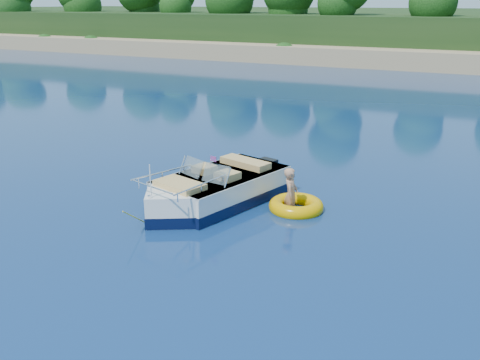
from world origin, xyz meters
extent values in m
plane|color=#0B264D|center=(0.00, 0.00, 0.00)|extent=(160.00, 160.00, 0.00)
cube|color=tan|center=(0.00, 38.00, 0.50)|extent=(170.00, 8.00, 2.00)
cube|color=black|center=(0.00, 65.00, 1.00)|extent=(170.00, 56.00, 6.00)
cylinder|color=black|center=(-45.00, 41.00, 2.90)|extent=(0.44, 0.44, 2.80)
cylinder|color=black|center=(-18.00, 40.50, 3.10)|extent=(0.44, 0.44, 3.20)
cylinder|color=black|center=(0.00, 42.00, 3.30)|extent=(0.44, 0.44, 3.60)
cube|color=white|center=(-2.77, 2.28, 0.30)|extent=(2.86, 4.07, 1.02)
cube|color=white|center=(-3.23, 0.60, 0.30)|extent=(1.88, 1.88, 1.02)
cube|color=black|center=(-2.77, 2.28, 0.16)|extent=(2.90, 4.11, 0.29)
cube|color=black|center=(-3.23, 0.60, 0.16)|extent=(1.92, 1.92, 0.29)
cube|color=tan|center=(-2.69, 2.56, 0.58)|extent=(2.19, 2.90, 0.10)
cube|color=white|center=(-2.77, 2.28, 0.78)|extent=(2.90, 4.08, 0.06)
cube|color=black|center=(-2.23, 4.23, 0.34)|extent=(0.61, 0.47, 0.88)
cube|color=#8C9EA5|center=(-3.37, 1.74, 1.06)|extent=(0.80, 0.54, 0.47)
cube|color=#8C9EA5|center=(-2.53, 1.51, 1.06)|extent=(0.79, 0.35, 0.47)
cube|color=tan|center=(-3.26, 2.16, 0.81)|extent=(0.66, 0.66, 0.39)
cube|color=tan|center=(-2.41, 1.93, 0.81)|extent=(0.66, 0.66, 0.39)
cube|color=tan|center=(-2.51, 3.22, 0.81)|extent=(1.61, 0.92, 0.37)
cube|color=tan|center=(-3.18, 0.78, 0.79)|extent=(1.43, 1.05, 0.33)
cylinder|color=white|center=(-3.43, -0.11, 1.22)|extent=(0.03, 0.03, 0.83)
cube|color=red|center=(-2.61, 1.53, 1.45)|extent=(0.21, 0.07, 0.14)
cube|color=silver|center=(-3.44, -0.16, 0.84)|extent=(0.11, 0.08, 0.05)
cylinder|color=yellow|center=(-3.68, -0.45, 0.34)|extent=(0.11, 1.05, 0.75)
torus|color=#E1A000|center=(-0.68, 2.59, 0.10)|extent=(1.95, 1.95, 0.39)
torus|color=red|center=(-0.68, 2.59, 0.12)|extent=(1.61, 1.61, 0.13)
imported|color=tan|center=(-0.82, 2.52, 0.00)|extent=(0.59, 0.91, 1.65)
camera|label=1|loc=(3.90, -10.04, 5.35)|focal=40.00mm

